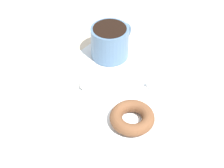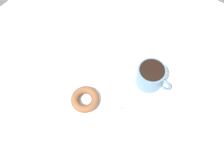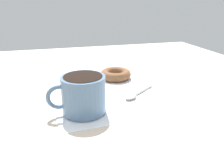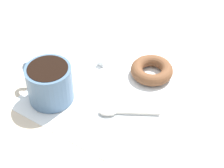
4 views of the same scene
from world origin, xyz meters
The scene contains 6 objects.
ground_plane centered at (0.00, 0.00, -1.00)cm, with size 120.00×120.00×2.00cm, color beige.
napkin centered at (-0.90, 1.03, 0.15)cm, with size 31.22×31.22×0.30cm, color white.
coffee_cup centered at (8.02, 10.33, 4.51)cm, with size 12.47×9.32×8.12cm.
donut centered at (-4.69, -8.50, 1.62)cm, with size 9.40×9.40×2.65cm, color brown.
spoon centered at (-5.43, 5.76, 0.70)cm, with size 10.94×8.30×0.90cm.
sugar_cube centered at (6.30, -4.75, 1.19)cm, with size 1.78×1.78×1.78cm, color white.
Camera 4 is at (-35.98, 46.33, 56.05)cm, focal length 60.00 mm.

